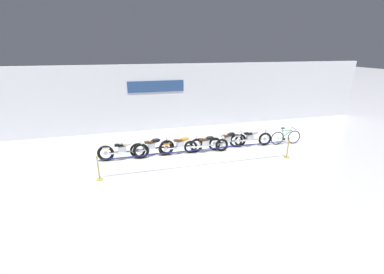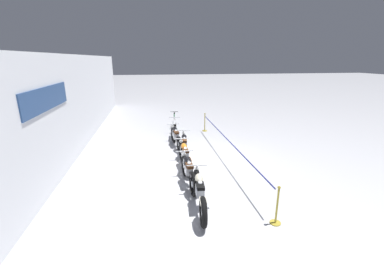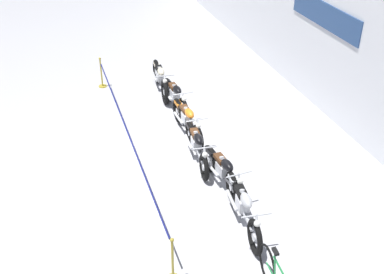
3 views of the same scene
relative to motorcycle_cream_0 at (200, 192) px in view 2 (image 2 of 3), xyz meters
name	(u,v)px [view 2 (image 2 of 3)]	position (x,y,z in m)	size (l,w,h in m)	color
ground_plane	(199,160)	(3.45, -0.61, -0.48)	(120.00, 120.00, 0.00)	silver
back_wall	(59,114)	(3.45, 4.51, 1.62)	(28.00, 0.29, 4.20)	white
motorcycle_cream_0	(200,192)	(0.00, 0.00, 0.00)	(2.45, 0.62, 0.97)	black
motorcycle_black_1	(188,171)	(1.41, 0.11, 0.01)	(2.23, 0.62, 0.96)	black
motorcycle_orange_2	(185,156)	(2.87, 0.04, -0.01)	(2.36, 0.62, 0.94)	black
motorcycle_black_3	(184,145)	(4.16, -0.11, -0.02)	(2.34, 0.62, 0.92)	black
motorcycle_black_4	(176,137)	(5.45, 0.13, -0.02)	(2.25, 0.62, 0.93)	black
motorcycle_silver_5	(174,129)	(6.78, 0.07, 0.00)	(2.41, 0.62, 0.95)	black
bicycle	(174,121)	(8.83, -0.11, -0.08)	(1.78, 0.48, 0.98)	black
stanchion_far_left	(238,154)	(2.05, -1.78, 0.24)	(8.80, 0.28, 1.05)	gold
stanchion_mid_left	(205,125)	(7.82, -1.78, -0.12)	(0.28, 0.28, 1.05)	gold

